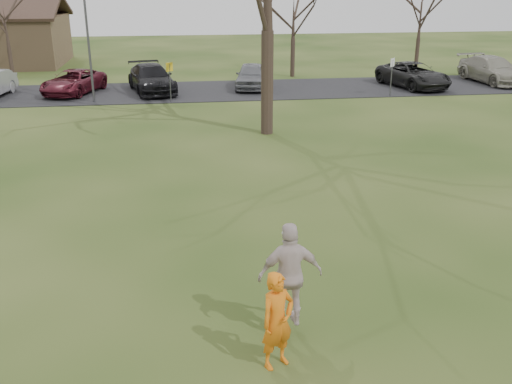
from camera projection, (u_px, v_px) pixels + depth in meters
ground at (287, 349)px, 10.21m from camera, size 120.00×120.00×0.00m
parking_strip at (206, 91)px, 33.41m from camera, size 62.00×6.50×0.04m
player_defender at (277, 321)px, 9.52m from camera, size 0.75×0.66×1.73m
car_2 at (74, 82)px, 32.34m from camera, size 3.59×5.13×1.30m
car_3 at (152, 78)px, 32.76m from camera, size 3.19×5.55×1.51m
car_4 at (251, 76)px, 33.88m from camera, size 2.48×4.49×1.45m
car_6 at (413, 75)px, 34.23m from camera, size 3.54×5.58×1.44m
car_7 at (492, 70)px, 35.72m from camera, size 2.67×5.55×1.56m
catching_play at (290, 275)px, 10.22m from camera, size 1.18×0.53×1.98m
lamp_post at (87, 24)px, 28.93m from camera, size 0.34×0.34×6.27m
sign_yellow at (170, 75)px, 29.87m from camera, size 0.35×0.35×2.08m
sign_white at (392, 70)px, 31.42m from camera, size 0.35×0.35×2.08m
small_tree_row at (267, 15)px, 37.32m from camera, size 55.00×5.90×8.50m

